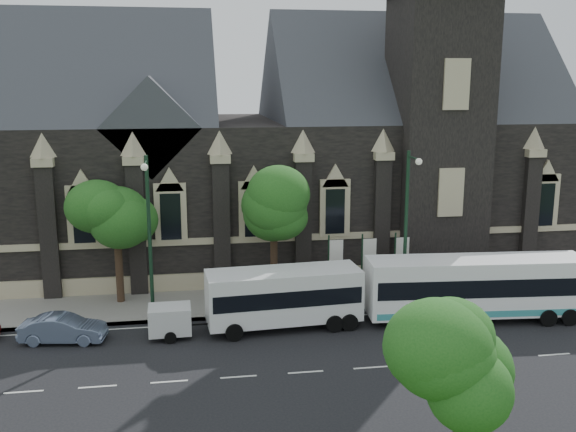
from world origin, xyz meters
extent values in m
plane|color=black|center=(0.00, 0.00, 0.00)|extent=(160.00, 160.00, 0.00)
cube|color=gray|center=(0.00, 9.50, 0.07)|extent=(80.00, 5.00, 0.15)
cube|color=black|center=(4.00, 19.50, 5.00)|extent=(40.00, 15.00, 10.00)
cube|color=#303238|center=(-8.00, 19.50, 10.00)|extent=(16.00, 15.00, 15.00)
cube|color=#303238|center=(14.00, 19.50, 10.00)|extent=(20.00, 15.00, 15.00)
cube|color=#303238|center=(-4.00, 15.00, 10.00)|extent=(6.00, 6.00, 6.00)
cube|color=black|center=(14.00, 13.50, 9.00)|extent=(5.50, 5.50, 18.00)
cube|color=#BEAD89|center=(4.00, 11.96, 3.20)|extent=(40.00, 0.22, 0.40)
cube|color=#BEAD89|center=(4.00, 11.96, 0.60)|extent=(40.00, 0.25, 1.20)
cube|color=black|center=(2.00, 11.82, 4.80)|extent=(1.20, 0.12, 2.80)
sphere|color=#1F581B|center=(6.00, -9.50, 4.48)|extent=(3.20, 3.20, 3.20)
sphere|color=#1F581B|center=(6.60, -8.90, 5.08)|extent=(2.40, 2.40, 2.40)
cylinder|color=black|center=(3.00, 10.50, 1.98)|extent=(0.44, 0.44, 3.96)
sphere|color=#1F581B|center=(3.00, 10.50, 5.64)|extent=(3.84, 3.84, 3.84)
sphere|color=#1F581B|center=(3.72, 11.22, 6.36)|extent=(2.88, 2.88, 2.88)
cylinder|color=black|center=(-6.00, 10.50, 1.98)|extent=(0.44, 0.44, 3.96)
sphere|color=#1F581B|center=(-6.00, 10.50, 5.57)|extent=(3.68, 3.68, 3.68)
sphere|color=#1F581B|center=(-5.31, 11.19, 6.26)|extent=(2.76, 2.76, 2.76)
cylinder|color=#16321F|center=(10.00, 7.30, 4.50)|extent=(0.20, 0.20, 9.00)
cylinder|color=#16321F|center=(10.00, 6.50, 8.70)|extent=(0.10, 1.60, 0.10)
sphere|color=silver|center=(10.00, 5.70, 8.60)|extent=(0.36, 0.36, 0.36)
cylinder|color=#16321F|center=(-4.00, 7.30, 4.50)|extent=(0.20, 0.20, 9.00)
cylinder|color=#16321F|center=(-4.00, 6.50, 8.70)|extent=(0.10, 1.60, 0.10)
sphere|color=silver|center=(-4.00, 5.70, 8.60)|extent=(0.36, 0.36, 0.36)
cylinder|color=#16321F|center=(6.00, 9.00, 2.00)|extent=(0.10, 0.10, 4.00)
cube|color=white|center=(6.45, 9.00, 2.60)|extent=(0.80, 0.04, 2.20)
cylinder|color=#16321F|center=(8.00, 9.00, 2.00)|extent=(0.10, 0.10, 4.00)
cube|color=white|center=(8.45, 9.00, 2.60)|extent=(0.80, 0.04, 2.20)
cylinder|color=#16321F|center=(10.00, 9.00, 2.00)|extent=(0.10, 0.10, 4.00)
cube|color=white|center=(10.45, 9.00, 2.60)|extent=(0.80, 0.04, 2.20)
cube|color=white|center=(13.24, 4.91, 1.94)|extent=(11.94, 3.33, 2.99)
cube|color=black|center=(13.24, 4.91, 2.13)|extent=(11.47, 3.34, 0.96)
cube|color=teal|center=(13.24, 4.91, 0.75)|extent=(11.47, 3.33, 0.35)
cylinder|color=black|center=(9.03, 3.99, 0.45)|extent=(0.92, 0.35, 0.90)
cylinder|color=black|center=(9.21, 6.44, 0.45)|extent=(0.92, 0.35, 0.90)
cylinder|color=black|center=(16.67, 3.42, 0.45)|extent=(0.92, 0.35, 0.90)
cylinder|color=black|center=(16.86, 5.87, 0.45)|extent=(0.92, 0.35, 0.90)
cylinder|color=black|center=(17.85, 3.33, 0.45)|extent=(0.92, 0.35, 0.90)
cylinder|color=black|center=(18.03, 5.78, 0.45)|extent=(0.92, 0.35, 0.90)
cube|color=white|center=(2.83, 5.46, 1.77)|extent=(8.17, 3.07, 2.64)
cube|color=black|center=(2.83, 5.46, 1.92)|extent=(7.86, 3.09, 0.87)
cylinder|color=black|center=(0.12, 4.01, 0.45)|extent=(0.92, 0.34, 0.90)
cylinder|color=black|center=(-0.05, 6.53, 0.45)|extent=(0.92, 0.34, 0.90)
cylinder|color=black|center=(5.32, 4.37, 0.45)|extent=(0.92, 0.34, 0.90)
cylinder|color=black|center=(5.15, 6.89, 0.45)|extent=(0.92, 0.34, 0.90)
cylinder|color=black|center=(6.12, 4.43, 0.45)|extent=(0.92, 0.34, 0.90)
cylinder|color=black|center=(5.95, 6.94, 0.45)|extent=(0.92, 0.34, 0.90)
cube|color=silver|center=(-3.04, 4.99, 0.95)|extent=(2.14, 1.63, 1.37)
cylinder|color=black|center=(-3.03, 4.20, 0.29)|extent=(0.59, 0.22, 0.59)
cylinder|color=black|center=(-3.06, 5.78, 0.29)|extent=(0.59, 0.22, 0.59)
cylinder|color=black|center=(-1.68, 5.02, 0.58)|extent=(1.27, 0.11, 0.08)
imported|color=slate|center=(-8.28, 5.21, 0.69)|extent=(4.34, 2.02, 1.38)
camera|label=1|loc=(-1.90, -26.18, 12.83)|focal=40.16mm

